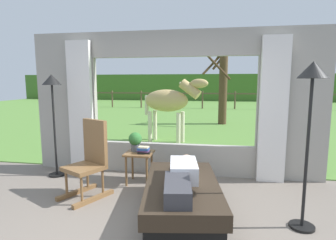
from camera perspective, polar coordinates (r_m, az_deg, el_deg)
The scene contains 16 objects.
back_wall_with_window at distance 4.82m, azimuth 0.93°, elevation 3.09°, with size 5.20×0.12×2.55m.
curtain_panel_left at distance 5.23m, azimuth -17.97°, elevation 2.54°, with size 0.44×0.10×2.40m, color silver.
curtain_panel_right at distance 4.73m, azimuth 21.35°, elevation 1.85°, with size 0.44×0.10×2.40m, color silver.
outdoor_pasture_lawn at distance 15.75m, azimuth 7.02°, elevation 1.87°, with size 36.00×21.68×0.02m, color #568438.
distant_hill_ridge at distance 25.50m, azimuth 8.15°, elevation 6.83°, with size 36.00×2.00×2.40m, color #406928.
recliner_sofa at distance 3.54m, azimuth 2.99°, elevation -16.03°, with size 1.15×1.82×0.42m.
reclining_person at distance 3.38m, azimuth 2.92°, elevation -11.66°, with size 0.43×1.44×0.22m.
rocking_chair at distance 4.13m, azimuth -16.21°, elevation -7.97°, with size 0.72×0.82×1.12m.
side_table at distance 4.50m, azimuth -6.11°, elevation -7.97°, with size 0.44×0.44×0.52m.
potted_plant at distance 4.51m, azimuth -6.93°, elevation -4.32°, with size 0.22×0.22×0.32m.
book_stack at distance 4.39m, azimuth -5.19°, elevation -6.37°, with size 0.21×0.14×0.11m.
floor_lamp_left at distance 5.08m, azimuth -23.23°, elevation 4.95°, with size 0.32×0.32×1.79m.
floor_lamp_right at distance 3.29m, azimuth 28.02°, elevation 4.60°, with size 0.32×0.32×1.88m.
horse at distance 7.31m, azimuth 0.22°, elevation 4.00°, with size 1.82×0.83×1.73m.
pasture_tree at distance 10.85m, azimuth 11.46°, elevation 7.81°, with size 1.16×1.58×3.32m.
pasture_fence_line at distance 17.20m, azimuth 7.31°, elevation 4.83°, with size 16.10×0.10×1.10m.
Camera 1 is at (0.74, -2.49, 1.66)m, focal length 28.85 mm.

